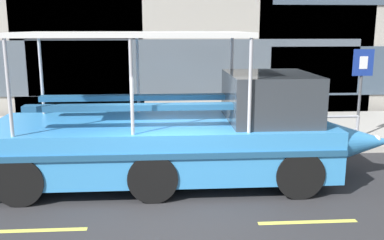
# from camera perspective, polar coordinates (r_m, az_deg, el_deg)

# --- Properties ---
(ground_plane) EXTENTS (120.00, 120.00, 0.00)m
(ground_plane) POSITION_cam_1_polar(r_m,az_deg,el_deg) (8.84, -2.62, -10.62)
(ground_plane) COLOR #2B2B2D
(sidewalk) EXTENTS (32.00, 4.80, 0.18)m
(sidewalk) POSITION_cam_1_polar(r_m,az_deg,el_deg) (14.15, -3.17, -1.46)
(sidewalk) COLOR #A8A59E
(sidewalk) RESTS_ON ground_plane
(curb_edge) EXTENTS (32.00, 0.18, 0.18)m
(curb_edge) POSITION_cam_1_polar(r_m,az_deg,el_deg) (11.74, -2.99, -4.33)
(curb_edge) COLOR #B2ADA3
(curb_edge) RESTS_ON ground_plane
(lane_centreline) EXTENTS (25.80, 0.12, 0.01)m
(lane_centreline) POSITION_cam_1_polar(r_m,az_deg,el_deg) (7.82, -2.42, -13.79)
(lane_centreline) COLOR #DBD64C
(lane_centreline) RESTS_ON ground_plane
(curb_guardrail) EXTENTS (11.85, 0.09, 0.80)m
(curb_guardrail) POSITION_cam_1_polar(r_m,az_deg,el_deg) (11.92, -5.63, -1.01)
(curb_guardrail) COLOR #9EA0A8
(curb_guardrail) RESTS_ON sidewalk
(parking_sign) EXTENTS (0.60, 0.12, 2.62)m
(parking_sign) POSITION_cam_1_polar(r_m,az_deg,el_deg) (13.51, 21.44, 5.12)
(parking_sign) COLOR #4C4F54
(parking_sign) RESTS_ON sidewalk
(duck_tour_boat) EXTENTS (9.24, 2.64, 3.32)m
(duck_tour_boat) POSITION_cam_1_polar(r_m,az_deg,el_deg) (9.65, -0.91, -2.02)
(duck_tour_boat) COLOR #388CD1
(duck_tour_boat) RESTS_ON ground_plane
(pedestrian_near_bow) EXTENTS (0.25, 0.43, 1.54)m
(pedestrian_near_bow) POSITION_cam_1_polar(r_m,az_deg,el_deg) (13.13, 9.92, 1.85)
(pedestrian_near_bow) COLOR black
(pedestrian_near_bow) RESTS_ON sidewalk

